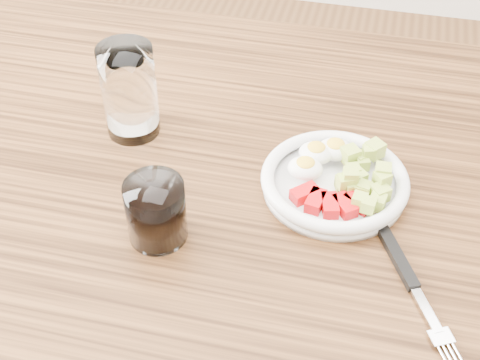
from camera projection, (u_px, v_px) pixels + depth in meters
dining_table at (246, 258)px, 0.89m from camera, size 1.50×0.90×0.77m
bowl at (335, 179)px, 0.83m from camera, size 0.19×0.19×0.05m
fork at (406, 274)px, 0.74m from camera, size 0.11×0.19×0.01m
water_glass at (129, 91)px, 0.89m from camera, size 0.07×0.07×0.13m
coffee_glass at (156, 212)px, 0.76m from camera, size 0.07×0.07×0.08m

